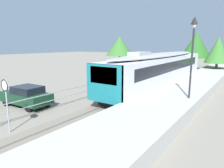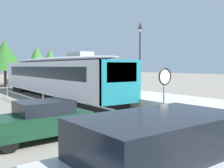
{
  "view_description": "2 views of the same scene",
  "coord_description": "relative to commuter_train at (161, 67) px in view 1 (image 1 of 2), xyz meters",
  "views": [
    {
      "loc": [
        7.94,
        6.76,
        4.51
      ],
      "look_at": [
        0.0,
        18.29,
        1.8
      ],
      "focal_mm": 33.06,
      "sensor_mm": 36.0,
      "label": 1
    },
    {
      "loc": [
        -8.93,
        5.6,
        2.86
      ],
      "look_at": [
        0.0,
        18.29,
        1.8
      ],
      "focal_mm": 41.61,
      "sensor_mm": 36.0,
      "label": 2
    }
  ],
  "objects": [
    {
      "name": "station_platform",
      "position": [
        3.25,
        -5.29,
        -1.7
      ],
      "size": [
        3.9,
        60.0,
        0.9
      ],
      "primitive_type": "cube",
      "color": "#B7B5AD",
      "rests_on": "ground"
    },
    {
      "name": "commuter_train",
      "position": [
        0.0,
        0.0,
        0.0
      ],
      "size": [
        2.82,
        20.23,
        3.74
      ],
      "color": "silver",
      "rests_on": "track_rails"
    },
    {
      "name": "speed_limit_sign",
      "position": [
        -2.15,
        -15.29,
        -0.02
      ],
      "size": [
        0.61,
        0.1,
        2.81
      ],
      "color": "#9EA0A5",
      "rests_on": "ground"
    },
    {
      "name": "parked_hatchback_dark_green",
      "position": [
        -5.54,
        -12.02,
        -1.36
      ],
      "size": [
        4.08,
        1.95,
        1.53
      ],
      "color": "#143823",
      "rests_on": "ground"
    },
    {
      "name": "tree_behind_carpark",
      "position": [
        -0.34,
        16.34,
        2.2
      ],
      "size": [
        5.05,
        5.05,
        6.45
      ],
      "color": "brown",
      "rests_on": "ground"
    },
    {
      "name": "platform_lamp_mid_platform",
      "position": [
        4.54,
        -6.33,
        2.47
      ],
      "size": [
        0.34,
        0.34,
        5.35
      ],
      "color": "#232328",
      "rests_on": "station_platform"
    },
    {
      "name": "track_rails",
      "position": [
        0.0,
        -5.29,
        -2.11
      ],
      "size": [
        3.2,
        60.0,
        0.14
      ],
      "color": "slate",
      "rests_on": "ground"
    },
    {
      "name": "tree_distant_left",
      "position": [
        3.34,
        13.89,
        1.54
      ],
      "size": [
        3.71,
        3.71,
        5.65
      ],
      "color": "brown",
      "rests_on": "ground"
    },
    {
      "name": "tree_distant_centre",
      "position": [
        -13.93,
        13.82,
        1.98
      ],
      "size": [
        5.36,
        5.36,
        5.97
      ],
      "color": "brown",
      "rests_on": "ground"
    },
    {
      "name": "ground_plane",
      "position": [
        -3.0,
        -5.29,
        -2.15
      ],
      "size": [
        160.0,
        160.0,
        0.0
      ],
      "primitive_type": "plane",
      "color": "gray"
    }
  ]
}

